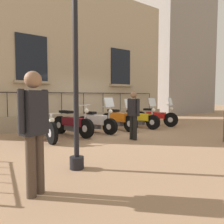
% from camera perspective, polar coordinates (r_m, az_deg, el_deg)
% --- Properties ---
extents(ground_plane, '(60.00, 60.00, 0.00)m').
position_cam_1_polar(ground_plane, '(8.85, 0.40, -5.21)').
color(ground_plane, '#9E7A5B').
extents(building_facade, '(0.82, 10.59, 6.63)m').
position_cam_1_polar(building_facade, '(11.16, -8.36, 13.28)').
color(building_facade, tan).
rests_on(building_facade, ground_plane).
extents(motorcycle_black, '(2.22, 0.62, 0.92)m').
position_cam_1_polar(motorcycle_black, '(7.60, -17.08, -3.63)').
color(motorcycle_black, black).
rests_on(motorcycle_black, ground_plane).
extents(motorcycle_maroon, '(2.12, 0.70, 1.13)m').
position_cam_1_polar(motorcycle_maroon, '(8.20, -9.97, -3.05)').
color(motorcycle_maroon, black).
rests_on(motorcycle_maroon, ground_plane).
extents(motorcycle_white, '(1.99, 0.79, 1.37)m').
position_cam_1_polar(motorcycle_white, '(8.74, -4.00, -2.57)').
color(motorcycle_white, black).
rests_on(motorcycle_white, ground_plane).
extents(motorcycle_orange, '(2.13, 0.64, 1.31)m').
position_cam_1_polar(motorcycle_orange, '(9.43, 1.73, -1.92)').
color(motorcycle_orange, black).
rests_on(motorcycle_orange, ground_plane).
extents(motorcycle_yellow, '(2.08, 0.65, 1.34)m').
position_cam_1_polar(motorcycle_yellow, '(10.11, 6.93, -1.71)').
color(motorcycle_yellow, black).
rests_on(motorcycle_yellow, ground_plane).
extents(motorcycle_red, '(2.08, 0.96, 1.35)m').
position_cam_1_polar(motorcycle_red, '(10.95, 10.98, -1.21)').
color(motorcycle_red, black).
rests_on(motorcycle_red, ground_plane).
extents(pedestrian_standing, '(0.36, 0.49, 1.78)m').
position_cam_1_polar(pedestrian_standing, '(3.38, -19.12, -3.22)').
color(pedestrian_standing, '#47382D').
rests_on(pedestrian_standing, ground_plane).
extents(pedestrian_walking, '(0.53, 0.24, 1.58)m').
position_cam_1_polar(pedestrian_walking, '(7.34, 5.45, -0.22)').
color(pedestrian_walking, black).
rests_on(pedestrian_walking, ground_plane).
extents(distant_building, '(3.96, 6.20, 10.76)m').
position_cam_1_polar(distant_building, '(20.35, 15.57, 15.15)').
color(distant_building, gray).
rests_on(distant_building, ground_plane).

